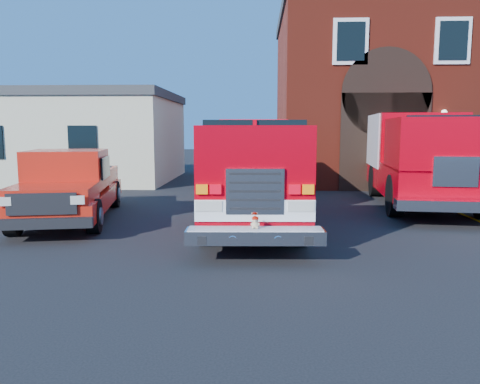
{
  "coord_description": "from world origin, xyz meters",
  "views": [
    {
      "loc": [
        0.36,
        -10.4,
        2.53
      ],
      "look_at": [
        0.0,
        -1.2,
        1.3
      ],
      "focal_mm": 35.0,
      "sensor_mm": 36.0,
      "label": 1
    }
  ],
  "objects_px": {
    "fire_station": "(430,95)",
    "fire_engine": "(251,169)",
    "pickup_truck": "(70,187)",
    "secondary_truck": "(417,154)",
    "side_building": "(73,136)"
  },
  "relations": [
    {
      "from": "fire_station",
      "to": "fire_engine",
      "type": "xyz_separation_m",
      "value": [
        -8.83,
        -11.29,
        -2.83
      ]
    },
    {
      "from": "pickup_truck",
      "to": "fire_station",
      "type": "bearing_deg",
      "value": 39.68
    },
    {
      "from": "pickup_truck",
      "to": "secondary_truck",
      "type": "distance_m",
      "value": 11.57
    },
    {
      "from": "fire_station",
      "to": "side_building",
      "type": "bearing_deg",
      "value": -176.86
    },
    {
      "from": "fire_station",
      "to": "pickup_truck",
      "type": "distance_m",
      "value": 18.38
    },
    {
      "from": "fire_engine",
      "to": "pickup_truck",
      "type": "height_order",
      "value": "fire_engine"
    },
    {
      "from": "fire_engine",
      "to": "secondary_truck",
      "type": "height_order",
      "value": "secondary_truck"
    },
    {
      "from": "side_building",
      "to": "fire_engine",
      "type": "height_order",
      "value": "side_building"
    },
    {
      "from": "side_building",
      "to": "secondary_truck",
      "type": "distance_m",
      "value": 16.36
    },
    {
      "from": "side_building",
      "to": "pickup_truck",
      "type": "bearing_deg",
      "value": -68.88
    },
    {
      "from": "fire_station",
      "to": "secondary_truck",
      "type": "xyz_separation_m",
      "value": [
        -3.05,
        -7.63,
        -2.57
      ]
    },
    {
      "from": "fire_engine",
      "to": "pickup_truck",
      "type": "bearing_deg",
      "value": -177.13
    },
    {
      "from": "pickup_truck",
      "to": "secondary_truck",
      "type": "xyz_separation_m",
      "value": [
        10.87,
        3.91,
        0.74
      ]
    },
    {
      "from": "side_building",
      "to": "fire_station",
      "type": "bearing_deg",
      "value": 3.14
    },
    {
      "from": "secondary_truck",
      "to": "fire_engine",
      "type": "bearing_deg",
      "value": -147.72
    }
  ]
}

